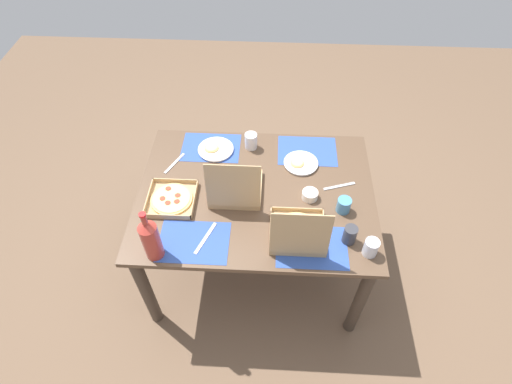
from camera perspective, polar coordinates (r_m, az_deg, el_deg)
name	(u,v)px	position (r m, az deg, el deg)	size (l,w,h in m)	color
ground_plane	(256,261)	(2.88, 0.00, -9.71)	(6.00, 6.00, 0.00)	brown
dining_table	(256,204)	(2.36, 0.00, -1.76)	(1.33, 1.00, 0.74)	#3F3328
placemat_near_left	(307,151)	(2.53, 7.24, 5.78)	(0.36, 0.26, 0.00)	#2D4C9E
placemat_near_right	(211,147)	(2.54, -6.38, 6.26)	(0.36, 0.26, 0.00)	#2D4C9E
placemat_far_left	(312,247)	(2.07, 7.86, -7.66)	(0.36, 0.26, 0.00)	#2D4C9E
placemat_far_right	(194,242)	(2.10, -8.76, -6.94)	(0.36, 0.26, 0.00)	#2D4C9E
pizza_box_corner_left	(298,232)	(2.06, 5.92, -5.69)	(0.28, 0.29, 0.32)	tan
pizza_box_corner_right	(236,188)	(2.23, -2.90, 0.50)	(0.28, 0.29, 0.32)	tan
pizza_box_edge_far	(172,199)	(2.27, -11.82, -0.99)	(0.26, 0.26, 0.04)	tan
plate_middle	(301,163)	(2.43, 6.30, 4.05)	(0.21, 0.21, 0.03)	white
plate_far_right	(215,149)	(2.52, -5.76, 6.01)	(0.22, 0.22, 0.03)	white
soda_bottle	(151,239)	(1.99, -14.65, -6.38)	(0.09, 0.09, 0.32)	#B2382D
cup_spare	(344,205)	(2.21, 12.27, -1.83)	(0.07, 0.07, 0.09)	teal
cup_red	(251,141)	(2.50, -0.72, 7.21)	(0.08, 0.08, 0.10)	silver
cup_dark	(350,235)	(2.09, 13.09, -5.90)	(0.07, 0.07, 0.10)	#333338
cup_clear_left	(371,248)	(2.07, 15.90, -7.54)	(0.07, 0.07, 0.10)	silver
condiment_bowl	(310,195)	(2.25, 7.62, -0.41)	(0.09, 0.09, 0.05)	white
fork_by_far_right	(339,186)	(2.35, 11.68, 0.82)	(0.19, 0.02, 0.01)	#B7B7BC
fork_by_far_left	(175,163)	(2.48, -11.42, 3.99)	(0.19, 0.02, 0.01)	#B7B7BC
knife_by_near_left	(206,238)	(2.10, -7.13, -6.47)	(0.21, 0.02, 0.01)	#B7B7BC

